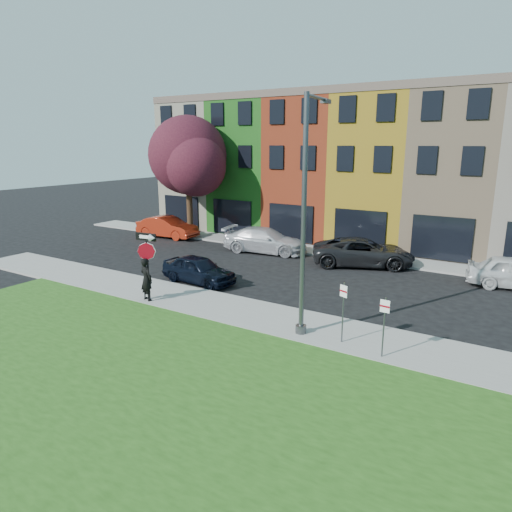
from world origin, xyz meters
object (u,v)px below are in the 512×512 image
Objects in this scene: stop_sign at (147,252)px; street_lamp at (306,218)px; man at (146,279)px; sedan_near at (199,269)px.

street_lamp reaches higher than stop_sign.
street_lamp is at bearing -162.84° from man.
man is (0.00, -0.12, -1.20)m from stop_sign.
man is at bearing 177.81° from street_lamp.
street_lamp reaches higher than sedan_near.
stop_sign is 0.72× the size of sedan_near.
man is 0.46× the size of sedan_near.
stop_sign is 0.36× the size of street_lamp.
sedan_near is at bearing -78.10° from man.
stop_sign is 3.79m from sedan_near.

